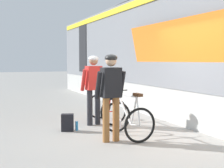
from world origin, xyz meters
TOP-DOWN VIEW (x-y plane):
  - ground_plane at (0.00, 0.00)m, footprint 80.00×80.00m
  - train_car at (3.04, 1.47)m, footprint 3.21×20.05m
  - cyclist_near_in_red at (-0.38, 1.57)m, footprint 0.63×0.35m
  - cyclist_far_in_dark at (-0.61, -0.11)m, footprint 0.62×0.32m
  - bicycle_near_red at (0.04, 1.79)m, footprint 0.72×1.08m
  - bicycle_far_white at (-0.15, 0.06)m, footprint 0.76×1.11m
  - backpack_on_platform at (-1.18, 1.14)m, footprint 0.32×0.26m
  - water_bottle_near_the_bikes at (0.06, 0.94)m, footprint 0.08×0.08m
  - water_bottle_by_the_backpack at (-0.97, 1.11)m, footprint 0.07×0.07m

SIDE VIEW (x-z plane):
  - ground_plane at x=0.00m, z-range 0.00..0.00m
  - water_bottle_near_the_bikes at x=0.06m, z-range 0.00..0.20m
  - water_bottle_by_the_backpack at x=-0.97m, z-range 0.00..0.22m
  - backpack_on_platform at x=-1.18m, z-range 0.00..0.40m
  - bicycle_far_white at x=-0.15m, z-range -0.09..0.89m
  - bicycle_near_red at x=0.04m, z-range -0.09..0.89m
  - cyclist_near_in_red at x=-0.38m, z-range 0.17..1.94m
  - cyclist_far_in_dark at x=-0.61m, z-range 0.17..1.94m
  - train_car at x=3.04m, z-range 0.03..3.91m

